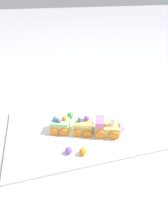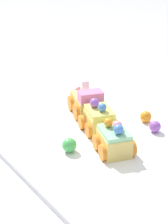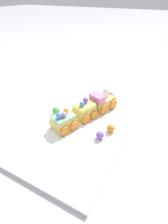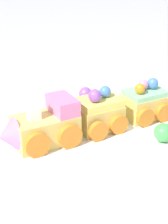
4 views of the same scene
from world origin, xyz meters
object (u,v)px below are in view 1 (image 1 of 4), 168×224
gumball_purple (69,150)px  gumball_green (70,115)px  cake_train_locomotive (109,128)px  cake_car_lemon (83,126)px  gumball_orange (83,151)px  cake_car_mint (60,125)px

gumball_purple → gumball_green: bearing=77.5°
cake_train_locomotive → cake_car_lemon: size_ratio=1.46×
gumball_orange → gumball_purple: size_ratio=1.02×
cake_train_locomotive → gumball_green: (-0.13, 0.14, -0.01)m
cake_train_locomotive → gumball_orange: 0.15m
cake_car_mint → cake_car_lemon: bearing=0.1°
cake_car_mint → gumball_purple: bearing=-65.5°
cake_car_lemon → gumball_purple: size_ratio=3.46×
cake_car_lemon → gumball_green: bearing=127.8°
cake_train_locomotive → gumball_purple: (-0.18, -0.06, -0.01)m
cake_car_mint → gumball_green: (0.06, 0.07, -0.01)m
cake_train_locomotive → gumball_orange: (-0.13, -0.08, -0.01)m
gumball_green → gumball_purple: gumball_green is taller
cake_car_lemon → cake_car_mint: 0.10m
gumball_green → gumball_purple: (-0.05, -0.20, -0.00)m
gumball_purple → gumball_orange: bearing=-21.1°
cake_car_mint → gumball_purple: 0.13m
cake_car_lemon → gumball_orange: (-0.03, -0.12, -0.01)m
cake_car_lemon → gumball_green: (-0.03, 0.11, -0.01)m
cake_train_locomotive → cake_car_lemon: (-0.10, 0.04, 0.00)m
gumball_purple → cake_car_lemon: bearing=51.3°
gumball_orange → gumball_purple: bearing=158.9°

